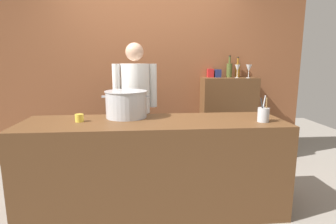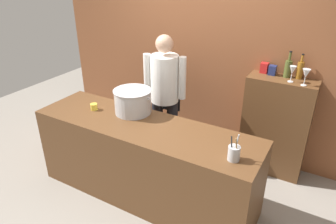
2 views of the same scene
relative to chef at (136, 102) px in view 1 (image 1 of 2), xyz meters
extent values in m
plane|color=gray|center=(0.19, -0.75, -0.96)|extent=(8.00, 8.00, 0.00)
cube|color=brown|center=(0.19, 0.65, 0.54)|extent=(4.40, 0.10, 3.00)
cube|color=brown|center=(0.19, -0.75, -0.51)|extent=(2.46, 0.70, 0.90)
cube|color=brown|center=(1.29, 0.44, -0.35)|extent=(0.76, 0.32, 1.22)
cylinder|color=black|center=(0.10, 0.02, -0.54)|extent=(0.14, 0.14, 0.84)
cylinder|color=black|center=(-0.10, -0.03, -0.54)|extent=(0.14, 0.14, 0.84)
cylinder|color=white|center=(0.00, 0.00, 0.17)|extent=(0.34, 0.34, 0.58)
cube|color=black|center=(-0.04, 0.17, -0.07)|extent=(0.30, 0.09, 0.52)
cylinder|color=white|center=(0.22, 0.05, 0.19)|extent=(0.09, 0.09, 0.52)
cylinder|color=white|center=(-0.21, -0.05, 0.19)|extent=(0.09, 0.09, 0.52)
sphere|color=tan|center=(0.00, 0.00, 0.59)|extent=(0.21, 0.21, 0.21)
cylinder|color=#B7BABF|center=(-0.07, -0.56, 0.06)|extent=(0.40, 0.40, 0.26)
cylinder|color=#B7BABF|center=(-0.07, -0.56, 0.19)|extent=(0.42, 0.42, 0.01)
cube|color=#B7BABF|center=(-0.29, -0.56, 0.14)|extent=(0.04, 0.02, 0.02)
cube|color=#B7BABF|center=(0.15, -0.56, 0.14)|extent=(0.04, 0.02, 0.02)
cylinder|color=#B7BABF|center=(1.19, -0.88, 0.00)|extent=(0.10, 0.10, 0.13)
cylinder|color=#B7BABF|center=(1.20, -0.86, 0.07)|extent=(0.04, 0.02, 0.22)
cylinder|color=#262626|center=(1.18, -0.90, 0.06)|extent=(0.04, 0.04, 0.20)
cylinder|color=olive|center=(1.21, -0.89, 0.06)|extent=(0.03, 0.04, 0.21)
cylinder|color=yellow|center=(-0.49, -0.73, -0.03)|extent=(0.08, 0.08, 0.07)
cylinder|color=#475123|center=(1.30, 0.52, 0.35)|extent=(0.08, 0.08, 0.19)
cylinder|color=#475123|center=(1.30, 0.52, 0.50)|extent=(0.03, 0.03, 0.10)
cylinder|color=black|center=(1.30, 0.52, 0.55)|extent=(0.03, 0.03, 0.01)
cylinder|color=#8C5919|center=(1.43, 0.54, 0.35)|extent=(0.07, 0.07, 0.19)
cylinder|color=#8C5919|center=(1.43, 0.54, 0.49)|extent=(0.02, 0.02, 0.08)
cylinder|color=black|center=(1.43, 0.54, 0.53)|extent=(0.03, 0.03, 0.01)
cylinder|color=silver|center=(1.51, 0.34, 0.26)|extent=(0.06, 0.06, 0.01)
cylinder|color=silver|center=(1.51, 0.34, 0.30)|extent=(0.01, 0.01, 0.08)
cone|color=silver|center=(1.51, 0.34, 0.39)|extent=(0.08, 0.08, 0.10)
cylinder|color=silver|center=(1.37, 0.38, 0.26)|extent=(0.06, 0.06, 0.01)
cylinder|color=silver|center=(1.37, 0.38, 0.31)|extent=(0.01, 0.01, 0.08)
cone|color=silver|center=(1.37, 0.38, 0.39)|extent=(0.07, 0.07, 0.09)
cube|color=red|center=(1.04, 0.54, 0.32)|extent=(0.08, 0.08, 0.12)
cube|color=navy|center=(1.14, 0.51, 0.31)|extent=(0.08, 0.08, 0.11)
camera|label=1|loc=(0.11, -3.23, 0.49)|focal=28.89mm
camera|label=2|loc=(1.80, -3.03, 1.46)|focal=33.03mm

